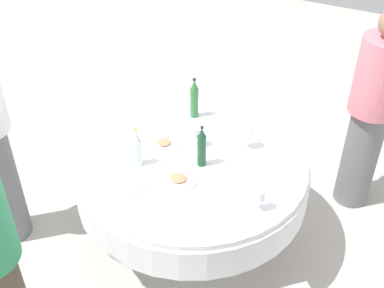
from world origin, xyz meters
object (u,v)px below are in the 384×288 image
at_px(plate_left, 178,180).
at_px(dining_table, 192,176).
at_px(wine_glass_far, 196,133).
at_px(wine_glass_right, 248,134).
at_px(bottle_dark_green_north, 202,147).
at_px(wine_glass_east, 260,196).
at_px(bottle_clear_front, 137,148).
at_px(person_front, 372,111).
at_px(plate_outer, 164,144).
at_px(bottle_green_mid, 194,99).

bearing_deg(plate_left, dining_table, -82.93).
bearing_deg(wine_glass_far, wine_glass_right, -154.86).
distance_m(bottle_dark_green_north, wine_glass_east, 0.51).
xyz_separation_m(dining_table, wine_glass_far, (0.04, -0.13, 0.25)).
distance_m(dining_table, wine_glass_far, 0.29).
relative_size(dining_table, bottle_clear_front, 5.52).
height_order(bottle_dark_green_north, wine_glass_far, bottle_dark_green_north).
distance_m(plate_left, person_front, 1.50).
height_order(bottle_clear_front, person_front, person_front).
relative_size(dining_table, wine_glass_far, 10.33).
bearing_deg(wine_glass_east, bottle_dark_green_north, -23.91).
xyz_separation_m(dining_table, wine_glass_right, (-0.26, -0.28, 0.25)).
bearing_deg(plate_outer, person_front, -140.92).
bearing_deg(person_front, wine_glass_far, -95.58).
bearing_deg(wine_glass_east, bottle_green_mid, -41.55).
xyz_separation_m(plate_left, person_front, (-0.89, -1.20, 0.07)).
relative_size(wine_glass_right, plate_left, 0.69).
bearing_deg(person_front, wine_glass_right, -89.92).
bearing_deg(plate_left, bottle_green_mid, -70.11).
relative_size(dining_table, bottle_green_mid, 4.95).
bearing_deg(plate_outer, bottle_clear_front, 79.95).
bearing_deg(plate_outer, wine_glass_east, 160.89).
xyz_separation_m(wine_glass_right, wine_glass_far, (0.31, 0.14, -0.00)).
distance_m(wine_glass_right, plate_outer, 0.56).
height_order(dining_table, wine_glass_far, wine_glass_far).
distance_m(bottle_clear_front, bottle_green_mid, 0.65).
bearing_deg(wine_glass_right, plate_outer, 25.63).
distance_m(wine_glass_far, plate_left, 0.38).
bearing_deg(bottle_green_mid, wine_glass_right, 160.75).
height_order(dining_table, bottle_dark_green_north, bottle_dark_green_north).
bearing_deg(plate_outer, wine_glass_right, -154.37).
bearing_deg(bottle_dark_green_north, dining_table, -15.50).
distance_m(bottle_green_mid, wine_glass_right, 0.51).
xyz_separation_m(wine_glass_far, plate_outer, (0.19, 0.09, -0.09)).
height_order(wine_glass_right, plate_outer, wine_glass_right).
height_order(bottle_clear_front, bottle_green_mid, bottle_green_mid).
distance_m(dining_table, bottle_dark_green_north, 0.29).
relative_size(wine_glass_far, person_front, 0.09).
bearing_deg(wine_glass_far, plate_outer, 26.42).
relative_size(bottle_dark_green_north, bottle_green_mid, 0.95).
distance_m(bottle_dark_green_north, plate_outer, 0.34).
height_order(wine_glass_far, person_front, person_front).
bearing_deg(bottle_dark_green_north, wine_glass_right, -121.60).
distance_m(dining_table, person_front, 1.35).
bearing_deg(plate_left, bottle_clear_front, -5.01).
xyz_separation_m(bottle_dark_green_north, wine_glass_east, (-0.47, 0.21, -0.04)).
xyz_separation_m(bottle_dark_green_north, person_front, (-0.84, -0.99, -0.06)).
bearing_deg(bottle_clear_front, bottle_green_mid, -95.17).
relative_size(bottle_dark_green_north, wine_glass_east, 2.02).
distance_m(dining_table, plate_outer, 0.28).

